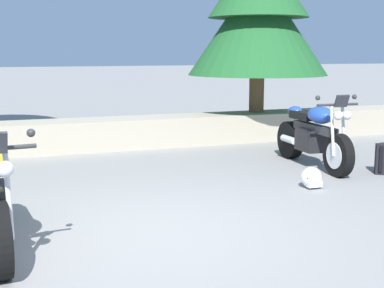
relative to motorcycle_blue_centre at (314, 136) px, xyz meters
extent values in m
plane|color=gray|center=(-3.23, -2.12, -0.49)|extent=(120.00, 120.00, 0.00)
cube|color=#A89E89|center=(-3.23, 2.68, -0.21)|extent=(36.00, 0.80, 0.55)
cylinder|color=black|center=(-4.61, -2.72, -0.18)|extent=(0.20, 0.63, 0.62)
cylinder|color=silver|center=(-4.61, -2.72, -0.18)|extent=(0.20, 0.40, 0.38)
sphere|color=silver|center=(-4.54, -2.77, 0.40)|extent=(0.13, 0.13, 0.13)
cylinder|color=silver|center=(-4.53, -2.67, 0.18)|extent=(0.06, 0.17, 0.73)
sphere|color=#2D2D30|center=(-4.33, -2.57, 0.64)|extent=(0.07, 0.07, 0.07)
cylinder|color=black|center=(-0.03, -0.69, -0.18)|extent=(0.17, 0.63, 0.62)
cylinder|color=black|center=(0.03, 0.74, -0.18)|extent=(0.21, 0.63, 0.62)
cylinder|color=silver|center=(-0.03, -0.69, -0.18)|extent=(0.18, 0.39, 0.38)
cube|color=black|center=(0.01, 0.08, -0.08)|extent=(0.34, 0.49, 0.34)
cube|color=#2D2D30|center=(0.00, -0.02, 0.12)|extent=(0.19, 1.10, 0.12)
ellipsoid|color=#2347A8|center=(0.00, -0.17, 0.34)|extent=(0.36, 0.53, 0.26)
cube|color=black|center=(0.02, 0.31, 0.28)|extent=(0.28, 0.57, 0.12)
ellipsoid|color=#2347A8|center=(0.03, 0.60, 0.32)|extent=(0.23, 0.29, 0.16)
cylinder|color=#2D2D30|center=(-0.02, -0.61, 0.54)|extent=(0.66, 0.06, 0.04)
sphere|color=silver|center=(0.04, -0.76, 0.40)|extent=(0.13, 0.13, 0.13)
sphere|color=silver|center=(-0.10, -0.75, 0.40)|extent=(0.13, 0.13, 0.13)
cube|color=#26282D|center=(-0.03, -0.71, 0.60)|extent=(0.20, 0.10, 0.18)
cylinder|color=silver|center=(-0.14, 0.51, -0.13)|extent=(0.13, 0.38, 0.11)
cylinder|color=silver|center=(0.06, -0.66, 0.18)|extent=(0.05, 0.17, 0.73)
cylinder|color=silver|center=(-0.12, -0.65, 0.18)|extent=(0.05, 0.17, 0.73)
sphere|color=#2D2D30|center=(0.28, -0.59, 0.64)|extent=(0.07, 0.07, 0.07)
sphere|color=#2D2D30|center=(-0.32, -0.56, 0.64)|extent=(0.07, 0.07, 0.07)
cube|color=black|center=(0.60, -0.85, -0.25)|extent=(0.06, 0.05, 0.37)
sphere|color=silver|center=(-0.74, -1.13, -0.35)|extent=(0.28, 0.28, 0.28)
ellipsoid|color=black|center=(-0.74, -1.20, -0.34)|extent=(0.23, 0.06, 0.12)
cube|color=silver|center=(-0.74, -1.20, -0.42)|extent=(0.20, 0.08, 0.08)
cylinder|color=brown|center=(0.43, 2.79, 0.57)|extent=(0.30, 0.30, 1.00)
cone|color=#1E5628|center=(0.43, 2.79, 1.85)|extent=(2.81, 2.81, 2.06)
camera|label=1|loc=(-4.57, -7.00, 1.29)|focal=49.91mm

